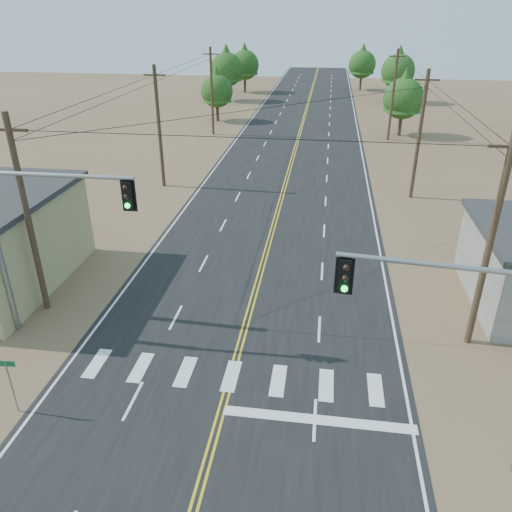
# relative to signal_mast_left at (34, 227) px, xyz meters

# --- Properties ---
(road) EXTENTS (15.00, 200.00, 0.02)m
(road) POSITION_rel_signal_mast_left_xyz_m (8.95, 19.98, -5.48)
(road) COLOR black
(road) RESTS_ON ground
(utility_pole_left_near) EXTENTS (1.80, 0.30, 10.00)m
(utility_pole_left_near) POSITION_rel_signal_mast_left_xyz_m (-1.55, 1.98, -0.37)
(utility_pole_left_near) COLOR #4C3826
(utility_pole_left_near) RESTS_ON ground
(utility_pole_left_mid) EXTENTS (1.80, 0.30, 10.00)m
(utility_pole_left_mid) POSITION_rel_signal_mast_left_xyz_m (-1.55, 21.98, -0.37)
(utility_pole_left_mid) COLOR #4C3826
(utility_pole_left_mid) RESTS_ON ground
(utility_pole_left_far) EXTENTS (1.80, 0.30, 10.00)m
(utility_pole_left_far) POSITION_rel_signal_mast_left_xyz_m (-1.55, 41.98, -0.37)
(utility_pole_left_far) COLOR #4C3826
(utility_pole_left_far) RESTS_ON ground
(utility_pole_right_near) EXTENTS (1.80, 0.30, 10.00)m
(utility_pole_right_near) POSITION_rel_signal_mast_left_xyz_m (19.45, 1.98, -0.37)
(utility_pole_right_near) COLOR #4C3826
(utility_pole_right_near) RESTS_ON ground
(utility_pole_right_mid) EXTENTS (1.80, 0.30, 10.00)m
(utility_pole_right_mid) POSITION_rel_signal_mast_left_xyz_m (19.45, 21.98, -0.37)
(utility_pole_right_mid) COLOR #4C3826
(utility_pole_right_mid) RESTS_ON ground
(utility_pole_right_far) EXTENTS (1.80, 0.30, 10.00)m
(utility_pole_right_far) POSITION_rel_signal_mast_left_xyz_m (19.45, 41.98, -0.37)
(utility_pole_right_far) COLOR #4C3826
(utility_pole_right_far) RESTS_ON ground
(signal_mast_left) EXTENTS (6.87, 0.48, 8.10)m
(signal_mast_left) POSITION_rel_signal_mast_left_xyz_m (0.00, 0.00, 0.00)
(signal_mast_left) COLOR gray
(signal_mast_left) RESTS_ON ground
(signal_mast_right) EXTENTS (6.60, 0.93, 7.61)m
(signal_mast_right) POSITION_rel_signal_mast_left_xyz_m (17.37, -5.22, -0.32)
(signal_mast_right) COLOR gray
(signal_mast_right) RESTS_ON ground
(street_sign) EXTENTS (0.72, 0.08, 2.43)m
(street_sign) POSITION_rel_signal_mast_left_xyz_m (1.15, -5.17, -3.86)
(street_sign) COLOR gray
(street_sign) RESTS_ON ground
(tree_left_near) EXTENTS (4.30, 4.30, 7.16)m
(tree_left_near) POSITION_rel_signal_mast_left_xyz_m (-2.71, 50.01, -1.11)
(tree_left_near) COLOR #3F2D1E
(tree_left_near) RESTS_ON ground
(tree_left_mid) EXTENTS (5.37, 5.37, 8.95)m
(tree_left_mid) POSITION_rel_signal_mast_left_xyz_m (-4.57, 66.38, -0.01)
(tree_left_mid) COLOR #3F2D1E
(tree_left_mid) RESTS_ON ground
(tree_left_far) EXTENTS (5.14, 5.14, 8.56)m
(tree_left_far) POSITION_rel_signal_mast_left_xyz_m (-3.15, 76.00, -0.25)
(tree_left_far) COLOR #3F2D1E
(tree_left_far) RESTS_ON ground
(tree_right_near) EXTENTS (4.74, 4.74, 7.90)m
(tree_right_near) POSITION_rel_signal_mast_left_xyz_m (21.00, 44.55, -0.66)
(tree_right_near) COLOR #3F2D1E
(tree_right_near) RESTS_ON ground
(tree_right_mid) EXTENTS (5.31, 5.31, 8.85)m
(tree_right_mid) POSITION_rel_signal_mast_left_xyz_m (22.95, 68.70, -0.08)
(tree_right_mid) COLOR #3F2D1E
(tree_right_mid) RESTS_ON ground
(tree_right_far) EXTENTS (4.96, 4.96, 8.27)m
(tree_right_far) POSITION_rel_signal_mast_left_xyz_m (17.95, 81.80, -0.43)
(tree_right_far) COLOR #3F2D1E
(tree_right_far) RESTS_ON ground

